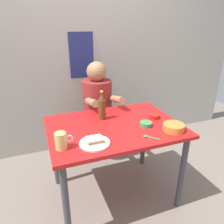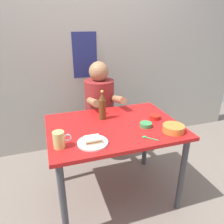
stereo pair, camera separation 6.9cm
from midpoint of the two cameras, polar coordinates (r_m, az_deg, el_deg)
The scene contains 13 objects.
ground_plane at distance 2.23m, azimuth -0.47°, elevation -20.87°, with size 6.00×6.00×0.00m, color slate.
wall_back at distance 2.63m, azimuth -8.82°, elevation 17.38°, with size 4.40×0.09×2.60m.
dining_table at distance 1.84m, azimuth -0.53°, elevation -6.14°, with size 1.10×0.80×0.74m.
stool at distance 2.52m, azimuth -4.50°, elevation -5.39°, with size 0.34×0.34×0.45m.
person_seated at distance 2.34m, azimuth -4.73°, elevation 3.50°, with size 0.33×0.56×0.72m.
plate_orange at distance 1.54m, azimuth -5.95°, elevation -8.30°, with size 0.22×0.22×0.01m, color silver.
sandwich at distance 1.52m, azimuth -5.99°, elevation -7.49°, with size 0.11×0.09×0.04m.
beer_mug at distance 1.50m, azimuth -14.75°, elevation -7.47°, with size 0.13×0.08×0.12m.
beer_bottle at distance 1.87m, azimuth -3.79°, elevation 1.44°, with size 0.06×0.06×0.26m.
dip_bowl_green at distance 1.79m, azimuth 7.99°, elevation -3.19°, with size 0.10×0.10×0.03m.
sambal_bowl_red at distance 1.95m, azimuth 10.29°, elevation -1.10°, with size 0.10×0.10×0.03m.
soup_bowl_orange at distance 1.76m, azimuth 15.08°, elevation -3.91°, with size 0.17×0.17×0.05m.
spoon at distance 1.63m, azimuth 8.54°, elevation -6.62°, with size 0.10×0.09×0.01m.
Camera 1 is at (-0.58, -1.50, 1.54)m, focal length 34.14 mm.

